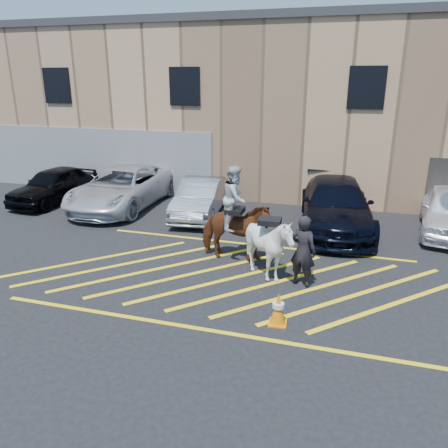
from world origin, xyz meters
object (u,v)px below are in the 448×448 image
(mounted_bay, at_px, (235,224))
(traffic_cone, at_px, (278,308))
(car_black_suv, at_px, (54,185))
(car_blue_suv, at_px, (336,205))
(saddled_white, at_px, (269,246))
(handler, at_px, (303,251))
(car_white_pickup, at_px, (122,188))
(car_silver_sedan, at_px, (200,198))

(mounted_bay, xyz_separation_m, traffic_cone, (1.76, -3.01, -0.74))
(car_black_suv, distance_m, car_blue_suv, 11.36)
(saddled_white, bearing_deg, handler, -9.15)
(car_black_suv, distance_m, traffic_cone, 12.57)
(saddled_white, relative_size, traffic_cone, 2.39)
(car_blue_suv, bearing_deg, handler, -103.59)
(car_blue_suv, relative_size, handler, 3.09)
(car_white_pickup, relative_size, car_blue_suv, 1.01)
(car_blue_suv, xyz_separation_m, saddled_white, (-1.45, -4.59, 0.06))
(handler, bearing_deg, car_white_pickup, -15.08)
(car_silver_sedan, xyz_separation_m, saddled_white, (3.47, -4.61, 0.20))
(car_blue_suv, bearing_deg, mounted_bay, -131.46)
(saddled_white, bearing_deg, traffic_cone, -73.72)
(car_black_suv, height_order, car_silver_sedan, car_black_suv)
(handler, distance_m, traffic_cone, 2.09)
(car_blue_suv, xyz_separation_m, mounted_bay, (-2.58, -3.72, 0.29))
(car_blue_suv, height_order, saddled_white, saddled_white)
(car_silver_sedan, relative_size, car_blue_suv, 0.73)
(car_silver_sedan, bearing_deg, handler, -53.95)
(car_blue_suv, distance_m, handler, 4.76)
(car_silver_sedan, relative_size, saddled_white, 2.37)
(car_silver_sedan, height_order, traffic_cone, car_silver_sedan)
(car_white_pickup, bearing_deg, car_silver_sedan, -4.54)
(car_blue_suv, distance_m, mounted_bay, 4.53)
(handler, bearing_deg, car_silver_sedan, -29.81)
(car_white_pickup, distance_m, car_silver_sedan, 3.38)
(car_white_pickup, xyz_separation_m, handler, (7.71, -4.98, 0.12))
(saddled_white, distance_m, traffic_cone, 2.29)
(car_black_suv, xyz_separation_m, saddled_white, (9.91, -4.69, 0.16))
(car_black_suv, distance_m, car_white_pickup, 3.08)
(car_white_pickup, height_order, car_blue_suv, car_blue_suv)
(handler, xyz_separation_m, mounted_bay, (-2.01, 1.01, 0.19))
(mounted_bay, height_order, traffic_cone, mounted_bay)
(car_blue_suv, height_order, mounted_bay, mounted_bay)
(car_white_pickup, bearing_deg, mounted_bay, -35.55)
(mounted_bay, bearing_deg, car_white_pickup, 145.19)
(car_silver_sedan, bearing_deg, car_white_pickup, 169.81)
(car_silver_sedan, xyz_separation_m, traffic_cone, (4.09, -6.75, -0.32))
(car_black_suv, xyz_separation_m, car_silver_sedan, (6.44, -0.08, -0.04))
(handler, bearing_deg, mounted_bay, -8.93)
(car_black_suv, height_order, car_white_pickup, car_white_pickup)
(car_blue_suv, bearing_deg, traffic_cone, -103.69)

